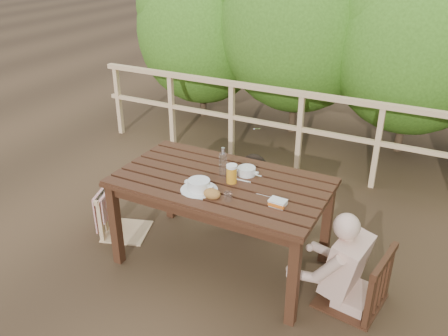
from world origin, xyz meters
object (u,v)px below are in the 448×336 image
at_px(woman, 264,168).
at_px(bread_roll, 212,194).
at_px(chair_right, 357,251).
at_px(soup_far, 247,172).
at_px(table, 221,223).
at_px(chair_far, 263,182).
at_px(chair_left, 123,194).
at_px(soup_near, 199,186).
at_px(butter_tub, 278,203).
at_px(tumbler, 228,197).
at_px(bottle, 223,163).
at_px(beer_glass, 232,175).
at_px(diner_right, 364,236).

bearing_deg(woman, bread_roll, 110.41).
xyz_separation_m(chair_right, soup_far, (-1.00, 0.16, 0.35)).
distance_m(table, chair_far, 0.79).
height_order(chair_left, soup_near, soup_near).
bearing_deg(butter_tub, chair_left, 178.86).
bearing_deg(tumbler, chair_left, 168.95).
relative_size(soup_far, bottle, 0.91).
bearing_deg(woman, table, 105.97).
bearing_deg(chair_far, beer_glass, -67.17).
distance_m(woman, bottle, 0.83).
bearing_deg(tumbler, bread_roll, -174.96).
xyz_separation_m(chair_left, woman, (1.07, 0.84, 0.15)).
distance_m(diner_right, soup_far, 1.06).
relative_size(bottle, butter_tub, 2.12).
relative_size(chair_left, diner_right, 0.68).
distance_m(table, beer_glass, 0.50).
height_order(chair_right, bottle, bottle).
xyz_separation_m(chair_left, bread_roll, (1.09, -0.25, 0.42)).
height_order(table, chair_right, chair_right).
bearing_deg(chair_left, soup_far, -98.38).
distance_m(table, bottle, 0.54).
height_order(beer_glass, bottle, bottle).
xyz_separation_m(chair_right, soup_near, (-1.22, -0.24, 0.36)).
relative_size(table, butter_tub, 13.48).
xyz_separation_m(beer_glass, bottle, (-0.11, 0.06, 0.05)).
xyz_separation_m(chair_far, chair_right, (1.09, -0.78, 0.06)).
bearing_deg(chair_left, diner_right, -107.17).
relative_size(table, chair_left, 2.04).
bearing_deg(chair_left, butter_tub, -112.85).
bearing_deg(chair_far, chair_right, -15.92).
height_order(chair_left, tumbler, tumbler).
xyz_separation_m(chair_left, tumbler, (1.22, -0.24, 0.41)).
bearing_deg(woman, tumbler, 117.32).
height_order(diner_right, beer_glass, diner_right).
xyz_separation_m(woman, beer_glass, (0.05, -0.81, 0.31)).
xyz_separation_m(woman, bread_roll, (0.02, -1.09, 0.26)).
height_order(soup_near, butter_tub, soup_near).
bearing_deg(tumbler, chair_right, 16.39).
bearing_deg(woman, chair_far, 109.53).
height_order(table, soup_far, soup_far).
distance_m(chair_left, chair_right, 2.17).
bearing_deg(bread_roll, beer_glass, 84.00).
relative_size(chair_left, tumbler, 11.09).
distance_m(chair_right, bottle, 1.24).
xyz_separation_m(table, tumbler, (0.20, -0.27, 0.44)).
xyz_separation_m(beer_glass, tumbler, (0.10, -0.26, -0.05)).
relative_size(soup_far, tumbler, 3.25).
xyz_separation_m(chair_far, beer_glass, (0.05, -0.79, 0.46)).
bearing_deg(woman, soup_near, 102.47).
xyz_separation_m(bottle, tumbler, (0.21, -0.33, -0.10)).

